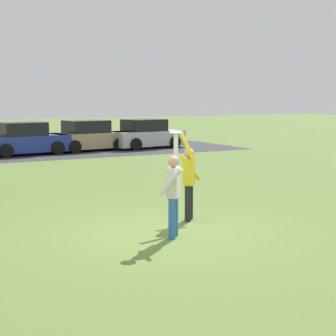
{
  "coord_description": "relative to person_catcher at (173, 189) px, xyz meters",
  "views": [
    {
      "loc": [
        -5.09,
        -9.63,
        2.79
      ],
      "look_at": [
        0.58,
        0.83,
        1.23
      ],
      "focal_mm": 58.04,
      "sensor_mm": 36.0,
      "label": 1
    }
  ],
  "objects": [
    {
      "name": "ground_plane",
      "position": [
        -0.05,
        0.37,
        -0.98
      ],
      "size": [
        120.0,
        120.0,
        0.0
      ],
      "primitive_type": "plane",
      "color": "olive"
    },
    {
      "name": "person_catcher",
      "position": [
        0.0,
        0.0,
        0.0
      ],
      "size": [
        0.55,
        0.57,
        2.08
      ],
      "rotation": [
        0.0,
        0.0,
        0.84
      ],
      "color": "#3366B7",
      "rests_on": "ground_plane"
    },
    {
      "name": "person_defender",
      "position": [
        1.06,
        1.17,
        -0.0
      ],
      "size": [
        0.64,
        0.66,
        2.05
      ],
      "rotation": [
        0.0,
        0.0,
        3.98
      ],
      "color": "black",
      "rests_on": "ground_plane"
    },
    {
      "name": "parked_car_tan",
      "position": [
        4.7,
        17.68,
        -0.25
      ],
      "size": [
        4.29,
        2.43,
        1.59
      ],
      "rotation": [
        0.0,
        0.0,
        0.13
      ],
      "color": "tan",
      "rests_on": "ground_plane"
    },
    {
      "name": "parked_car_silver",
      "position": [
        7.99,
        17.53,
        -0.25
      ],
      "size": [
        4.29,
        2.43,
        1.59
      ],
      "rotation": [
        0.0,
        0.0,
        0.13
      ],
      "color": "#BCBCC1",
      "rests_on": "ground_plane"
    },
    {
      "name": "frisbee_disc",
      "position": [
        0.15,
        0.17,
        1.11
      ],
      "size": [
        0.27,
        0.27,
        0.02
      ],
      "primitive_type": "cylinder",
      "color": "white",
      "rests_on": "person_catcher"
    },
    {
      "name": "parked_car_blue",
      "position": [
        1.25,
        17.18,
        -0.25
      ],
      "size": [
        4.29,
        2.43,
        1.59
      ],
      "rotation": [
        0.0,
        0.0,
        0.13
      ],
      "color": "#233893",
      "rests_on": "ground_plane"
    }
  ]
}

